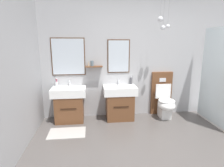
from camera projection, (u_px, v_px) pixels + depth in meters
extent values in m
cube|color=#A8A8AA|center=(144.00, 59.00, 4.17)|extent=(4.79, 0.12, 2.55)
cube|color=#4C301E|center=(68.00, 57.00, 3.90)|extent=(0.70, 0.02, 0.79)
cube|color=silver|center=(68.00, 57.00, 3.89)|extent=(0.66, 0.01, 0.75)
cube|color=#4C301E|center=(119.00, 56.00, 4.02)|extent=(0.49, 0.02, 0.72)
cube|color=silver|center=(119.00, 56.00, 4.01)|extent=(0.45, 0.01, 0.68)
cube|color=brown|center=(94.00, 67.00, 3.93)|extent=(0.36, 0.14, 0.02)
cone|color=gray|center=(88.00, 63.00, 3.89)|extent=(0.05, 0.05, 0.12)
cylinder|color=slate|center=(92.00, 63.00, 3.90)|extent=(0.07, 0.07, 0.12)
cylinder|color=gray|center=(169.00, 9.00, 3.49)|extent=(0.01, 0.01, 0.54)
sphere|color=silver|center=(168.00, 26.00, 3.56)|extent=(0.08, 0.08, 0.08)
cylinder|color=gray|center=(164.00, 10.00, 3.62)|extent=(0.01, 0.01, 0.56)
sphere|color=silver|center=(163.00, 28.00, 3.69)|extent=(0.09, 0.09, 0.09)
cylinder|color=gray|center=(161.00, 5.00, 3.53)|extent=(0.01, 0.01, 0.40)
sphere|color=silver|center=(160.00, 19.00, 3.59)|extent=(0.10, 0.10, 0.10)
cube|color=#9E9993|center=(67.00, 133.00, 3.43)|extent=(0.68, 0.44, 0.01)
cube|color=brown|center=(70.00, 108.00, 3.95)|extent=(0.58, 0.47, 0.56)
cube|color=black|center=(68.00, 109.00, 3.70)|extent=(0.32, 0.01, 0.02)
cube|color=white|center=(69.00, 91.00, 3.87)|extent=(0.70, 0.49, 0.17)
cube|color=silver|center=(69.00, 89.00, 3.82)|extent=(0.44, 0.27, 0.03)
cylinder|color=silver|center=(70.00, 83.00, 4.02)|extent=(0.03, 0.03, 0.11)
cylinder|color=silver|center=(69.00, 81.00, 3.96)|extent=(0.02, 0.11, 0.02)
cube|color=brown|center=(120.00, 106.00, 4.06)|extent=(0.58, 0.47, 0.56)
cube|color=black|center=(121.00, 107.00, 3.82)|extent=(0.32, 0.01, 0.02)
cube|color=white|center=(120.00, 90.00, 3.98)|extent=(0.70, 0.49, 0.17)
cube|color=silver|center=(120.00, 87.00, 3.94)|extent=(0.44, 0.27, 0.03)
cylinder|color=silver|center=(118.00, 82.00, 4.14)|extent=(0.03, 0.03, 0.11)
cylinder|color=silver|center=(119.00, 80.00, 4.08)|extent=(0.02, 0.11, 0.02)
cube|color=brown|center=(161.00, 93.00, 4.31)|extent=(0.48, 0.10, 1.00)
cube|color=silver|center=(163.00, 80.00, 4.19)|extent=(0.15, 0.01, 0.09)
cube|color=white|center=(164.00, 110.00, 4.13)|extent=(0.22, 0.30, 0.34)
ellipsoid|color=white|center=(166.00, 105.00, 4.02)|extent=(0.37, 0.46, 0.24)
torus|color=white|center=(167.00, 101.00, 3.99)|extent=(0.35, 0.35, 0.04)
cube|color=white|center=(163.00, 91.00, 4.17)|extent=(0.35, 0.03, 0.33)
cylinder|color=silver|center=(57.00, 84.00, 3.96)|extent=(0.07, 0.07, 0.09)
cylinder|color=#DB3847|center=(57.00, 82.00, 3.95)|extent=(0.04, 0.03, 0.15)
cube|color=white|center=(56.00, 78.00, 3.94)|extent=(0.02, 0.02, 0.03)
cylinder|color=#2D84DB|center=(56.00, 82.00, 3.97)|extent=(0.01, 0.02, 0.16)
cube|color=white|center=(56.00, 78.00, 3.96)|extent=(0.01, 0.02, 0.03)
cylinder|color=#DB3847|center=(56.00, 82.00, 3.94)|extent=(0.01, 0.03, 0.16)
cube|color=white|center=(56.00, 78.00, 3.91)|extent=(0.01, 0.02, 0.03)
cylinder|color=#4C4C51|center=(131.00, 81.00, 4.15)|extent=(0.06, 0.06, 0.15)
cylinder|color=silver|center=(131.00, 77.00, 4.13)|extent=(0.02, 0.02, 0.04)
cube|color=silver|center=(216.00, 76.00, 3.65)|extent=(0.02, 0.97, 1.90)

